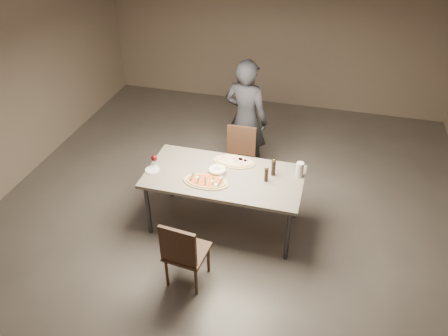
% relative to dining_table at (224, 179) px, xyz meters
% --- Properties ---
extents(room, '(7.00, 7.00, 7.00)m').
position_rel_dining_table_xyz_m(room, '(0.00, 0.00, 0.71)').
color(room, '#59524D').
rests_on(room, ground).
extents(dining_table, '(1.80, 0.90, 0.75)m').
position_rel_dining_table_xyz_m(dining_table, '(0.00, 0.00, 0.00)').
color(dining_table, slate).
rests_on(dining_table, ground).
extents(zucchini_pizza, '(0.52, 0.29, 0.05)m').
position_rel_dining_table_xyz_m(zucchini_pizza, '(-0.16, -0.19, 0.07)').
color(zucchini_pizza, tan).
rests_on(zucchini_pizza, dining_table).
extents(ham_pizza, '(0.50, 0.28, 0.04)m').
position_rel_dining_table_xyz_m(ham_pizza, '(0.05, 0.28, 0.07)').
color(ham_pizza, tan).
rests_on(ham_pizza, dining_table).
extents(bread_basket, '(0.20, 0.20, 0.07)m').
position_rel_dining_table_xyz_m(bread_basket, '(-0.08, 0.01, 0.10)').
color(bread_basket, beige).
rests_on(bread_basket, dining_table).
extents(oil_dish, '(0.13, 0.13, 0.02)m').
position_rel_dining_table_xyz_m(oil_dish, '(-0.07, -0.03, 0.06)').
color(oil_dish, white).
rests_on(oil_dish, dining_table).
extents(pepper_mill_left, '(0.05, 0.05, 0.19)m').
position_rel_dining_table_xyz_m(pepper_mill_left, '(0.48, 0.01, 0.15)').
color(pepper_mill_left, black).
rests_on(pepper_mill_left, dining_table).
extents(pepper_mill_right, '(0.05, 0.05, 0.21)m').
position_rel_dining_table_xyz_m(pepper_mill_right, '(0.54, 0.15, 0.16)').
color(pepper_mill_right, black).
rests_on(pepper_mill_right, dining_table).
extents(carafe, '(0.09, 0.09, 0.18)m').
position_rel_dining_table_xyz_m(carafe, '(0.83, 0.21, 0.15)').
color(carafe, silver).
rests_on(carafe, dining_table).
extents(wine_glass, '(0.07, 0.07, 0.16)m').
position_rel_dining_table_xyz_m(wine_glass, '(-0.83, -0.04, 0.17)').
color(wine_glass, silver).
rests_on(wine_glass, dining_table).
extents(side_plate, '(0.17, 0.17, 0.01)m').
position_rel_dining_table_xyz_m(side_plate, '(-0.83, -0.12, 0.06)').
color(side_plate, white).
rests_on(side_plate, dining_table).
extents(chair_near, '(0.44, 0.44, 0.86)m').
position_rel_dining_table_xyz_m(chair_near, '(-0.15, -1.01, -0.21)').
color(chair_near, '#3F271A').
rests_on(chair_near, ground).
extents(chair_far, '(0.42, 0.42, 0.86)m').
position_rel_dining_table_xyz_m(chair_far, '(-0.01, 0.85, -0.21)').
color(chair_far, '#3F271A').
rests_on(chair_far, ground).
extents(diner, '(0.70, 0.54, 1.70)m').
position_rel_dining_table_xyz_m(diner, '(-0.01, 1.18, 0.16)').
color(diner, black).
rests_on(diner, ground).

